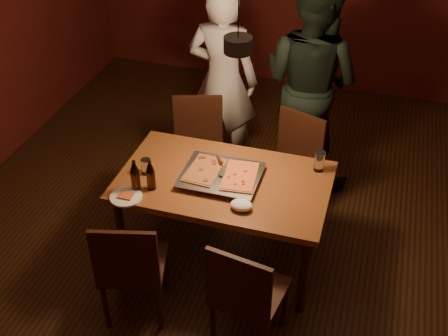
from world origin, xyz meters
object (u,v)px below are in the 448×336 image
(beer_bottle_a, at_px, (135,176))
(chair_far_left, at_px, (198,139))
(pizza_tray, at_px, (221,177))
(plate_slice, at_px, (126,197))
(pendant_lamp, at_px, (238,43))
(beer_bottle_b, at_px, (151,175))
(dining_table, at_px, (224,187))
(chair_near_left, at_px, (130,262))
(diner_white, at_px, (223,80))
(diner_dark, at_px, (310,82))
(chair_far_right, at_px, (293,157))
(chair_near_right, at_px, (245,289))

(beer_bottle_a, bearing_deg, chair_far_left, 85.21)
(pizza_tray, relative_size, plate_slice, 2.48)
(chair_far_left, relative_size, pendant_lamp, 0.48)
(chair_far_left, distance_m, beer_bottle_b, 1.06)
(beer_bottle_a, bearing_deg, dining_table, 27.66)
(pendant_lamp, bearing_deg, chair_near_left, -119.81)
(chair_near_left, distance_m, diner_white, 2.02)
(chair_far_left, distance_m, diner_dark, 1.07)
(chair_far_right, bearing_deg, dining_table, 83.34)
(chair_near_right, height_order, beer_bottle_a, beer_bottle_a)
(diner_white, bearing_deg, pizza_tray, 107.42)
(beer_bottle_b, distance_m, pendant_lamp, 1.08)
(chair_far_right, xyz_separation_m, chair_near_right, (-0.01, -1.49, 0.00))
(chair_far_left, distance_m, chair_near_left, 1.52)
(chair_near_left, xyz_separation_m, chair_near_right, (0.77, -0.01, 0.00))
(chair_near_right, height_order, pendant_lamp, pendant_lamp)
(dining_table, height_order, chair_far_left, chair_far_left)
(plate_slice, bearing_deg, chair_far_right, 49.77)
(beer_bottle_b, bearing_deg, beer_bottle_a, -157.26)
(chair_near_left, relative_size, pendant_lamp, 0.47)
(diner_dark, bearing_deg, chair_near_right, 113.91)
(dining_table, xyz_separation_m, beer_bottle_b, (-0.45, -0.25, 0.19))
(beer_bottle_b, bearing_deg, plate_slice, -130.96)
(chair_near_left, distance_m, chair_near_right, 0.77)
(chair_far_left, distance_m, chair_near_right, 1.73)
(pizza_tray, relative_size, pendant_lamp, 0.50)
(beer_bottle_a, bearing_deg, pendant_lamp, 30.42)
(chair_far_right, bearing_deg, chair_far_left, 18.25)
(chair_near_left, bearing_deg, chair_near_right, -14.92)
(chair_near_right, xyz_separation_m, beer_bottle_b, (-0.82, 0.51, 0.33))
(diner_dark, bearing_deg, beer_bottle_b, 85.78)
(dining_table, height_order, chair_near_left, chair_near_left)
(chair_near_right, xyz_separation_m, diner_dark, (0.02, 2.04, 0.41))
(chair_far_right, bearing_deg, beer_bottle_a, 68.21)
(chair_near_right, relative_size, diner_white, 0.28)
(chair_near_left, bearing_deg, chair_far_right, 47.82)
(chair_near_left, bearing_deg, pizza_tray, 48.21)
(chair_near_left, bearing_deg, plate_slice, 100.88)
(chair_near_left, xyz_separation_m, pendant_lamp, (0.48, 0.83, 1.22))
(dining_table, xyz_separation_m, chair_far_right, (0.37, 0.73, -0.14))
(pizza_tray, distance_m, diner_dark, 1.36)
(chair_near_left, bearing_deg, diner_white, 74.90)
(chair_far_right, relative_size, pizza_tray, 0.98)
(dining_table, xyz_separation_m, chair_near_right, (0.37, -0.76, -0.14))
(pendant_lamp, bearing_deg, beer_bottle_a, -149.58)
(chair_far_left, bearing_deg, pendant_lamp, 109.34)
(chair_far_right, distance_m, pizza_tray, 0.86)
(pizza_tray, xyz_separation_m, beer_bottle_b, (-0.43, -0.24, 0.09))
(chair_far_left, relative_size, beer_bottle_a, 2.20)
(beer_bottle_b, height_order, diner_white, diner_white)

